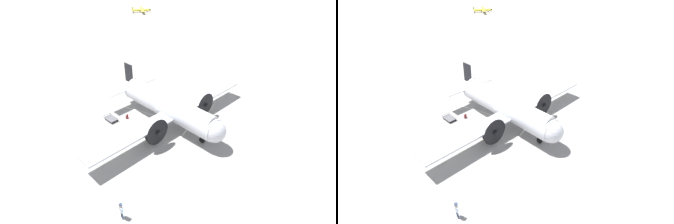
# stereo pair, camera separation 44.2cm
# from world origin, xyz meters

# --- Properties ---
(ground_plane) EXTENTS (300.00, 300.00, 0.00)m
(ground_plane) POSITION_xyz_m (0.00, 0.00, 0.00)
(ground_plane) COLOR gray
(apron_line_eastwest) EXTENTS (120.00, 0.16, 0.01)m
(apron_line_eastwest) POSITION_xyz_m (0.00, -2.68, 0.00)
(apron_line_eastwest) COLOR silver
(apron_line_eastwest) RESTS_ON ground_plane
(apron_line_northsouth) EXTENTS (0.16, 120.00, 0.01)m
(apron_line_northsouth) POSITION_xyz_m (0.85, 0.00, 0.00)
(apron_line_northsouth) COLOR silver
(apron_line_northsouth) RESTS_ON ground_plane
(airliner_main) EXTENTS (23.97, 16.79, 5.89)m
(airliner_main) POSITION_xyz_m (-0.14, -0.42, 2.55)
(airliner_main) COLOR silver
(airliner_main) RESTS_ON ground_plane
(crew_foreground) EXTENTS (0.38, 0.51, 1.68)m
(crew_foreground) POSITION_xyz_m (-13.99, -2.91, 1.06)
(crew_foreground) COLOR navy
(crew_foreground) RESTS_ON ground_plane
(suitcase_near_door) EXTENTS (0.39, 0.14, 0.56)m
(suitcase_near_door) POSITION_xyz_m (-1.39, 5.31, 0.26)
(suitcase_near_door) COLOR maroon
(suitcase_near_door) RESTS_ON ground_plane
(baggage_cart) EXTENTS (1.59, 1.97, 0.56)m
(baggage_cart) POSITION_xyz_m (-2.71, 6.87, 0.27)
(baggage_cart) COLOR #56565B
(baggage_cart) RESTS_ON ground_plane
(light_aircraft_distant) EXTENTS (7.65, 6.80, 1.78)m
(light_aircraft_distant) POSITION_xyz_m (56.63, 39.34, 0.77)
(light_aircraft_distant) COLOR yellow
(light_aircraft_distant) RESTS_ON ground_plane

